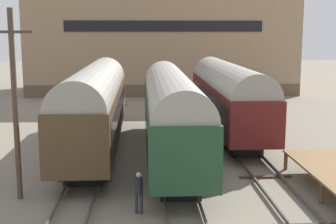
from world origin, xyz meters
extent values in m
plane|color=slate|center=(0.00, 0.00, 0.00)|extent=(200.00, 200.00, 0.00)
cube|color=#4C4742|center=(-5.24, 0.00, 0.18)|extent=(0.08, 60.00, 0.16)
cube|color=#4C4742|center=(-3.80, 0.00, 0.18)|extent=(0.08, 60.00, 0.16)
cube|color=#3D2D1E|center=(-4.52, 3.00, 0.05)|extent=(2.60, 0.24, 0.10)
cube|color=#3D2D1E|center=(-4.52, 9.00, 0.05)|extent=(2.60, 0.24, 0.10)
cube|color=#3D2D1E|center=(-4.52, 15.00, 0.05)|extent=(2.60, 0.24, 0.10)
cube|color=#3D2D1E|center=(-4.52, 21.00, 0.05)|extent=(2.60, 0.24, 0.10)
cube|color=#3D2D1E|center=(-4.52, 27.00, 0.05)|extent=(2.60, 0.24, 0.10)
cube|color=#4C4742|center=(-0.72, 0.00, 0.18)|extent=(0.08, 60.00, 0.16)
cube|color=#4C4742|center=(0.72, 0.00, 0.18)|extent=(0.08, 60.00, 0.16)
cube|color=#3D2D1E|center=(0.00, 3.00, 0.05)|extent=(2.60, 0.24, 0.10)
cube|color=#3D2D1E|center=(0.00, 9.00, 0.05)|extent=(2.60, 0.24, 0.10)
cube|color=#3D2D1E|center=(0.00, 15.00, 0.05)|extent=(2.60, 0.24, 0.10)
cube|color=#3D2D1E|center=(0.00, 21.00, 0.05)|extent=(2.60, 0.24, 0.10)
cube|color=#3D2D1E|center=(0.00, 27.00, 0.05)|extent=(2.60, 0.24, 0.10)
cube|color=#4C4742|center=(3.80, 0.00, 0.18)|extent=(0.08, 60.00, 0.16)
cube|color=#4C4742|center=(5.24, 0.00, 0.18)|extent=(0.08, 60.00, 0.16)
cube|color=#3D2D1E|center=(4.52, 3.00, 0.05)|extent=(2.60, 0.24, 0.10)
cube|color=#3D2D1E|center=(4.52, 9.00, 0.05)|extent=(2.60, 0.24, 0.10)
cube|color=#3D2D1E|center=(4.52, 15.00, 0.05)|extent=(2.60, 0.24, 0.10)
cube|color=#3D2D1E|center=(4.52, 21.00, 0.05)|extent=(2.60, 0.24, 0.10)
cube|color=#3D2D1E|center=(4.52, 27.00, 0.05)|extent=(2.60, 0.24, 0.10)
cube|color=black|center=(0.00, 13.20, 0.50)|extent=(1.80, 2.40, 1.00)
cube|color=black|center=(0.00, 1.09, 0.50)|extent=(1.80, 2.40, 1.00)
cube|color=#1E4228|center=(0.00, 7.14, 2.37)|extent=(2.86, 18.64, 2.73)
cube|color=black|center=(0.00, 7.14, 2.69)|extent=(2.90, 17.15, 0.98)
cylinder|color=gray|center=(0.00, 7.14, 3.73)|extent=(2.72, 18.27, 2.72)
cube|color=black|center=(-4.52, 15.44, 0.50)|extent=(1.80, 2.40, 1.00)
cube|color=black|center=(-4.52, 3.28, 0.50)|extent=(1.80, 2.40, 1.00)
cube|color=#4C3823|center=(-4.52, 9.36, 2.42)|extent=(2.96, 18.70, 2.85)
cube|color=black|center=(-4.52, 9.36, 2.77)|extent=(3.00, 17.21, 1.03)
cylinder|color=gray|center=(-4.52, 9.36, 3.85)|extent=(2.81, 18.33, 2.81)
cube|color=black|center=(4.52, 19.75, 0.50)|extent=(1.80, 2.40, 1.00)
cube|color=black|center=(4.52, 7.97, 0.50)|extent=(1.80, 2.40, 1.00)
cube|color=#5B1919|center=(4.52, 13.86, 2.31)|extent=(3.04, 18.12, 2.63)
cube|color=black|center=(4.52, 13.86, 2.63)|extent=(3.08, 16.67, 0.95)
cylinder|color=gray|center=(4.52, 13.86, 3.63)|extent=(2.88, 17.76, 2.88)
cylinder|color=brown|center=(5.99, 4.41, 0.47)|extent=(0.20, 0.20, 0.95)
cylinder|color=brown|center=(8.58, 4.41, 0.47)|extent=(0.20, 0.20, 0.95)
cylinder|color=brown|center=(5.99, -0.66, 0.47)|extent=(0.20, 0.20, 0.95)
cylinder|color=#282833|center=(-1.91, -1.33, 0.41)|extent=(0.12, 0.12, 0.82)
cylinder|color=#282833|center=(-1.71, -1.33, 0.41)|extent=(0.12, 0.12, 0.82)
cylinder|color=#232328|center=(-1.81, -1.33, 1.17)|extent=(0.32, 0.32, 0.69)
sphere|color=tan|center=(-1.81, -1.33, 1.62)|extent=(0.22, 0.22, 0.22)
cylinder|color=#473828|center=(-7.08, 0.72, 4.13)|extent=(0.24, 0.24, 8.26)
cube|color=#473828|center=(-7.08, 0.72, 7.27)|extent=(1.80, 0.12, 0.12)
cube|color=brown|center=(0.82, 39.44, 0.72)|extent=(31.19, 13.20, 1.44)
cube|color=#9E7F60|center=(0.82, 39.44, 7.90)|extent=(31.19, 13.20, 12.92)
cube|color=black|center=(0.82, 32.79, 7.90)|extent=(21.83, 0.10, 1.20)
camera|label=1|loc=(-1.64, -19.34, 7.27)|focal=50.00mm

